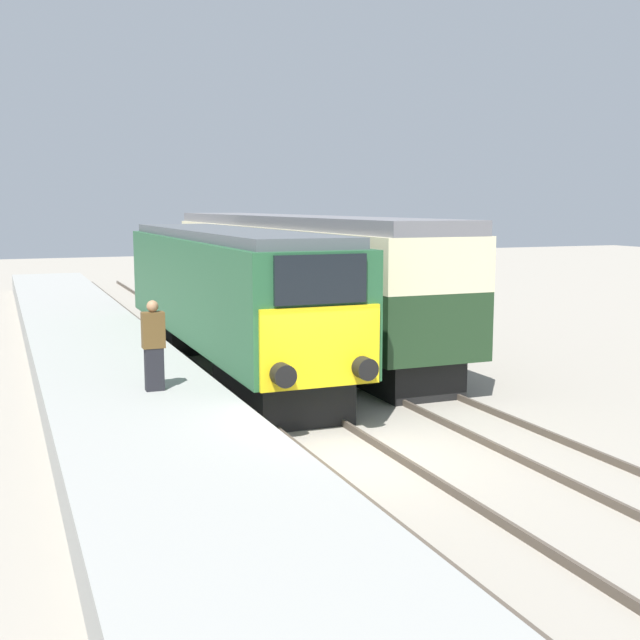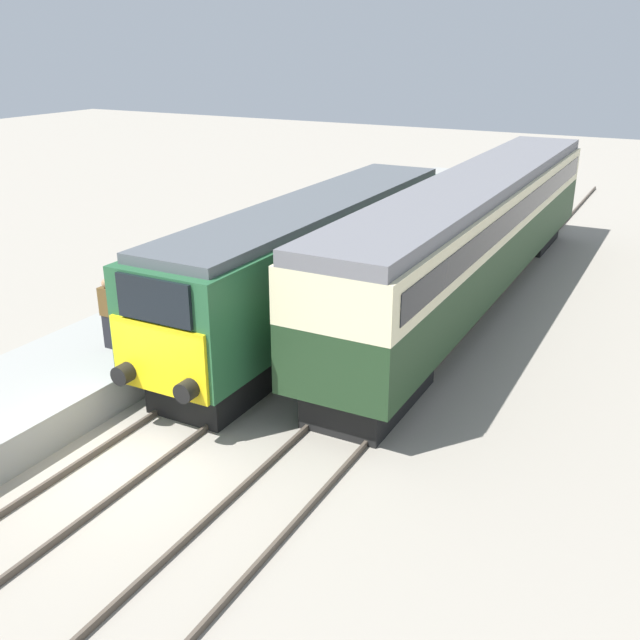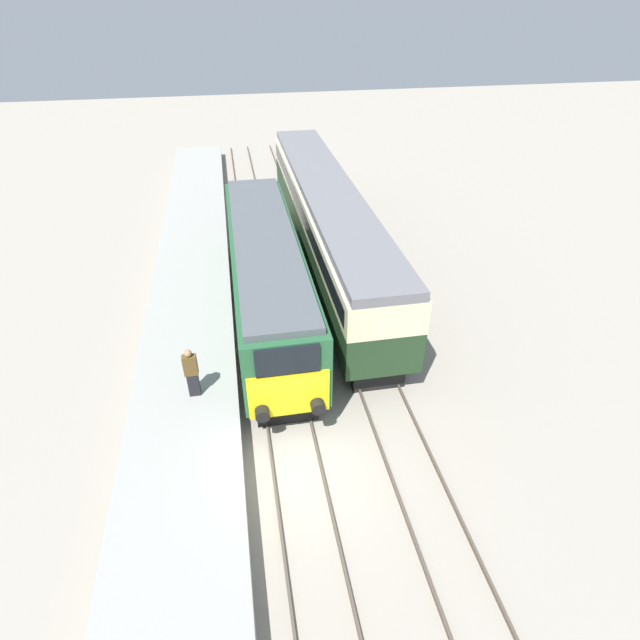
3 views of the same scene
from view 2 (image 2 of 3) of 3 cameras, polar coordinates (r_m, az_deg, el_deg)
name	(u,v)px [view 2 (image 2 of 3)]	position (r m, az deg, el deg)	size (l,w,h in m)	color
ground_plane	(124,463)	(15.41, -15.43, -10.96)	(120.00, 120.00, 0.00)	gray
platform_left	(219,301)	(22.68, -8.05, 1.55)	(3.50, 50.00, 0.84)	gray
rails_near_track	(256,368)	(18.78, -5.12, -3.82)	(1.51, 60.00, 0.14)	#4C4238
rails_far_track	(375,396)	(17.33, 4.42, -6.08)	(1.50, 60.00, 0.14)	#4C4238
locomotive	(315,259)	(20.65, -0.39, 4.88)	(2.70, 14.30, 3.88)	black
passenger_carriage	(476,227)	(23.40, 12.41, 7.31)	(2.75, 20.53, 4.18)	black
person_on_platform	(110,314)	(18.41, -16.48, 0.50)	(0.44, 0.26, 1.82)	black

